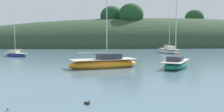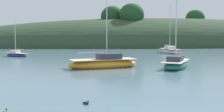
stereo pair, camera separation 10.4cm
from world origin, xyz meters
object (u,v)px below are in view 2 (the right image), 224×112
(sailboat_white_near, at_px, (169,51))
(sailboat_black_sloop, at_px, (104,63))
(duck_straggler, at_px, (86,103))
(sailboat_cream_ketch, at_px, (176,64))
(sailboat_navy_dinghy, at_px, (17,54))

(sailboat_white_near, bearing_deg, sailboat_black_sloop, -123.67)
(sailboat_black_sloop, xyz_separation_m, sailboat_white_near, (14.89, 22.34, -0.02))
(sailboat_black_sloop, relative_size, duck_straggler, 25.82)
(sailboat_white_near, bearing_deg, sailboat_cream_ketch, -107.29)
(duck_straggler, bearing_deg, sailboat_black_sloop, 81.72)
(sailboat_black_sloop, distance_m, sailboat_navy_dinghy, 21.64)
(sailboat_navy_dinghy, bearing_deg, sailboat_black_sloop, -52.56)
(sailboat_black_sloop, distance_m, duck_straggler, 15.17)
(sailboat_black_sloop, bearing_deg, duck_straggler, -98.28)
(duck_straggler, bearing_deg, sailboat_white_near, 65.44)
(sailboat_navy_dinghy, bearing_deg, sailboat_white_near, 10.44)
(sailboat_white_near, bearing_deg, sailboat_navy_dinghy, -169.56)
(sailboat_black_sloop, height_order, sailboat_navy_dinghy, sailboat_black_sloop)
(sailboat_navy_dinghy, bearing_deg, sailboat_cream_ketch, -41.56)
(sailboat_cream_ketch, distance_m, sailboat_white_near, 24.65)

